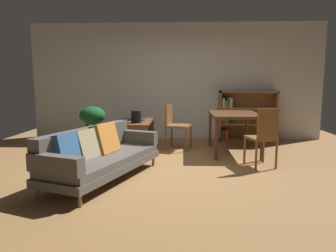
{
  "coord_description": "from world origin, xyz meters",
  "views": [
    {
      "loc": [
        0.15,
        -4.74,
        1.36
      ],
      "look_at": [
        -0.08,
        0.48,
        0.61
      ],
      "focal_mm": 33.39,
      "sensor_mm": 36.0,
      "label": 1
    }
  ],
  "objects": [
    {
      "name": "back_wall_panel",
      "position": [
        0.0,
        2.7,
        1.35
      ],
      "size": [
        6.8,
        0.1,
        2.7
      ],
      "primitive_type": "cube",
      "color": "silver",
      "rests_on": "ground_plane"
    },
    {
      "name": "media_console",
      "position": [
        -0.67,
        1.2,
        0.3
      ],
      "size": [
        0.46,
        1.19,
        0.6
      ],
      "color": "brown",
      "rests_on": "ground_plane"
    },
    {
      "name": "open_laptop",
      "position": [
        -0.76,
        1.36,
        0.62
      ],
      "size": [
        0.45,
        0.34,
        0.06
      ],
      "color": "#333338",
      "rests_on": "media_console"
    },
    {
      "name": "ground_plane",
      "position": [
        0.0,
        0.0,
        0.0
      ],
      "size": [
        8.16,
        8.16,
        0.0
      ],
      "primitive_type": "plane",
      "color": "#9E7042"
    },
    {
      "name": "potted_floor_plant",
      "position": [
        -1.53,
        1.03,
        0.58
      ],
      "size": [
        0.53,
        0.48,
        0.89
      ],
      "color": "brown",
      "rests_on": "ground_plane"
    },
    {
      "name": "dining_table",
      "position": [
        1.14,
        1.19,
        0.69
      ],
      "size": [
        0.88,
        1.34,
        0.77
      ],
      "color": "#56351E",
      "rests_on": "ground_plane"
    },
    {
      "name": "bookshelf",
      "position": [
        1.58,
        2.51,
        0.57
      ],
      "size": [
        1.3,
        0.34,
        1.14
      ],
      "color": "olive",
      "rests_on": "ground_plane"
    },
    {
      "name": "desk_speaker",
      "position": [
        -0.68,
        0.92,
        0.72
      ],
      "size": [
        0.19,
        0.19,
        0.22
      ],
      "color": "black",
      "rests_on": "media_console"
    },
    {
      "name": "dining_chair_far",
      "position": [
        1.43,
        0.14,
        0.52
      ],
      "size": [
        0.48,
        0.51,
        0.95
      ],
      "color": "brown",
      "rests_on": "ground_plane"
    },
    {
      "name": "dining_chair_near",
      "position": [
        0.02,
        1.47,
        0.52
      ],
      "size": [
        0.54,
        0.54,
        0.9
      ],
      "color": "brown",
      "rests_on": "ground_plane"
    },
    {
      "name": "fabric_couch",
      "position": [
        -1.01,
        -0.56,
        0.37
      ],
      "size": [
        1.39,
        2.14,
        0.77
      ],
      "color": "olive",
      "rests_on": "ground_plane"
    }
  ]
}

